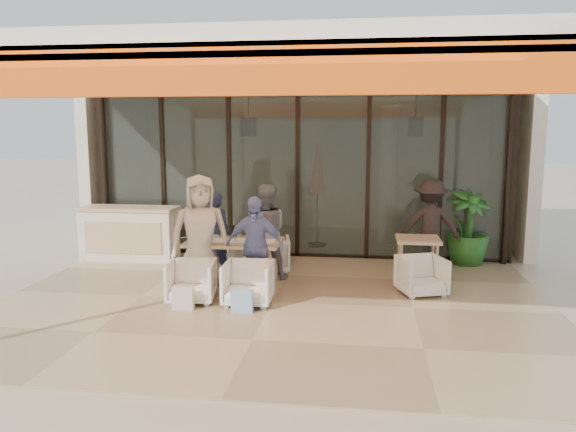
# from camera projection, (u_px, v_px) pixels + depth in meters

# --- Properties ---
(ground) EXTENTS (70.00, 70.00, 0.00)m
(ground) POSITION_uv_depth(u_px,v_px,m) (273.00, 303.00, 8.16)
(ground) COLOR #C6B293
(ground) RESTS_ON ground
(terrace_floor) EXTENTS (8.00, 6.00, 0.01)m
(terrace_floor) POSITION_uv_depth(u_px,v_px,m) (273.00, 303.00, 8.16)
(terrace_floor) COLOR tan
(terrace_floor) RESTS_ON ground
(terrace_structure) EXTENTS (8.00, 6.00, 3.40)m
(terrace_structure) POSITION_uv_depth(u_px,v_px,m) (269.00, 72.00, 7.39)
(terrace_structure) COLOR silver
(terrace_structure) RESTS_ON ground
(glass_storefront) EXTENTS (8.08, 0.10, 3.20)m
(glass_storefront) POSITION_uv_depth(u_px,v_px,m) (298.00, 176.00, 10.85)
(glass_storefront) COLOR #9EADA3
(glass_storefront) RESTS_ON ground
(interior_block) EXTENTS (9.05, 3.62, 3.52)m
(interior_block) POSITION_uv_depth(u_px,v_px,m) (310.00, 141.00, 13.01)
(interior_block) COLOR silver
(interior_block) RESTS_ON ground
(host_counter) EXTENTS (1.85, 0.65, 1.04)m
(host_counter) POSITION_uv_depth(u_px,v_px,m) (129.00, 233.00, 10.75)
(host_counter) COLOR silver
(host_counter) RESTS_ON ground
(dining_table) EXTENTS (1.50, 0.90, 0.93)m
(dining_table) POSITION_uv_depth(u_px,v_px,m) (234.00, 244.00, 8.98)
(dining_table) COLOR tan
(dining_table) RESTS_ON ground
(chair_far_left) EXTENTS (0.59, 0.56, 0.59)m
(chair_far_left) POSITION_uv_depth(u_px,v_px,m) (224.00, 254.00, 10.02)
(chair_far_left) COLOR white
(chair_far_left) RESTS_ON ground
(chair_far_right) EXTENTS (0.78, 0.75, 0.70)m
(chair_far_right) POSITION_uv_depth(u_px,v_px,m) (270.00, 253.00, 9.90)
(chair_far_right) COLOR white
(chair_far_right) RESTS_ON ground
(chair_near_left) EXTENTS (0.74, 0.70, 0.68)m
(chair_near_left) POSITION_uv_depth(u_px,v_px,m) (191.00, 280.00, 8.15)
(chair_near_left) COLOR white
(chair_near_left) RESTS_ON ground
(chair_near_right) EXTENTS (0.70, 0.66, 0.70)m
(chair_near_right) POSITION_uv_depth(u_px,v_px,m) (248.00, 281.00, 8.04)
(chair_near_right) COLOR white
(chair_near_right) RESTS_ON ground
(diner_navy) EXTENTS (0.60, 0.46, 1.48)m
(diner_navy) POSITION_uv_depth(u_px,v_px,m) (216.00, 235.00, 9.46)
(diner_navy) COLOR #181E35
(diner_navy) RESTS_ON ground
(diner_grey) EXTENTS (0.92, 0.80, 1.61)m
(diner_grey) POSITION_uv_depth(u_px,v_px,m) (265.00, 232.00, 9.34)
(diner_grey) COLOR slate
(diner_grey) RESTS_ON ground
(diner_cream) EXTENTS (1.05, 0.88, 1.83)m
(diner_cream) POSITION_uv_depth(u_px,v_px,m) (200.00, 235.00, 8.55)
(diner_cream) COLOR beige
(diner_cream) RESTS_ON ground
(diner_periwinkle) EXTENTS (0.91, 0.43, 1.52)m
(diner_periwinkle) POSITION_uv_depth(u_px,v_px,m) (254.00, 246.00, 8.46)
(diner_periwinkle) COLOR #707CBB
(diner_periwinkle) RESTS_ON ground
(tote_bag_cream) EXTENTS (0.30, 0.10, 0.34)m
(tote_bag_cream) POSITION_uv_depth(u_px,v_px,m) (183.00, 299.00, 7.79)
(tote_bag_cream) COLOR silver
(tote_bag_cream) RESTS_ON ground
(tote_bag_blue) EXTENTS (0.30, 0.10, 0.34)m
(tote_bag_blue) POSITION_uv_depth(u_px,v_px,m) (242.00, 302.00, 7.67)
(tote_bag_blue) COLOR #99BFD8
(tote_bag_blue) RESTS_ON ground
(side_table) EXTENTS (0.70, 0.70, 0.74)m
(side_table) POSITION_uv_depth(u_px,v_px,m) (418.00, 244.00, 9.19)
(side_table) COLOR tan
(side_table) RESTS_ON ground
(side_chair) EXTENTS (0.81, 0.78, 0.66)m
(side_chair) POSITION_uv_depth(u_px,v_px,m) (422.00, 274.00, 8.50)
(side_chair) COLOR white
(side_chair) RESTS_ON ground
(standing_woman) EXTENTS (1.07, 0.62, 1.64)m
(standing_woman) POSITION_uv_depth(u_px,v_px,m) (430.00, 225.00, 9.96)
(standing_woman) COLOR black
(standing_woman) RESTS_ON ground
(potted_palm) EXTENTS (1.06, 1.06, 1.41)m
(potted_palm) POSITION_uv_depth(u_px,v_px,m) (468.00, 228.00, 10.35)
(potted_palm) COLOR #1E5919
(potted_palm) RESTS_ON ground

